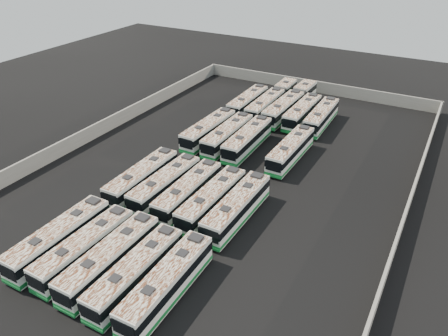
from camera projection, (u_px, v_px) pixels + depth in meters
The scene contains 21 objects.
ground at pixel (221, 176), 56.37m from camera, with size 140.00×140.00×0.00m, color black.
perimeter_wall at pixel (221, 169), 55.83m from camera, with size 45.20×73.20×2.20m.
bus_front_far_left at pixel (59, 238), 42.77m from camera, with size 2.51×11.82×3.33m.
bus_front_left at pixel (85, 248), 41.55m from camera, with size 2.62×11.49×3.22m.
bus_front_center at pixel (110, 259), 40.18m from camera, with size 2.56×11.84×3.33m.
bus_front_right at pixel (136, 272), 38.72m from camera, with size 2.44×11.44×3.22m.
bus_front_far_right at pixel (167, 283), 37.53m from camera, with size 2.71×11.71×3.29m.
bus_midfront_far_left at pixel (142, 178), 52.77m from camera, with size 2.62×11.73×3.30m.
bus_midfront_left at pixel (165, 184), 51.56m from camera, with size 2.64×11.51×3.23m.
bus_midfront_center at pixel (188, 191), 50.17m from camera, with size 2.63×11.55×3.24m.
bus_midfront_right at pixel (212, 200), 48.66m from camera, with size 2.59×11.61×3.26m.
bus_midfront_far_right at pixel (237, 208), 47.28m from camera, with size 2.55×11.87×3.34m.
bus_midback_far_left at pixel (209, 130), 64.62m from camera, with size 2.73×11.92×3.35m.
bus_midback_left at pixel (228, 135), 63.14m from camera, with size 2.57×11.74×3.30m.
bus_midback_center at pixel (247, 140), 61.86m from camera, with size 2.80×11.89×3.33m.
bus_midback_far_right at pixel (291, 150), 59.14m from camera, with size 2.58×11.60×3.26m.
bus_back_far_left at pixel (248, 102), 74.58m from camera, with size 2.62×11.57×3.25m.
bus_back_left at pixel (272, 100), 75.46m from camera, with size 2.73×17.91×3.24m.
bus_back_center at pixel (291, 103), 74.13m from camera, with size 2.84×18.58×3.36m.
bus_back_right at pixel (302, 113), 70.51m from camera, with size 2.50×11.68×3.29m.
bus_back_far_right at pixel (321, 117), 69.04m from camera, with size 2.73×11.64×3.26m.
Camera 1 is at (23.81, -42.14, 28.92)m, focal length 35.00 mm.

